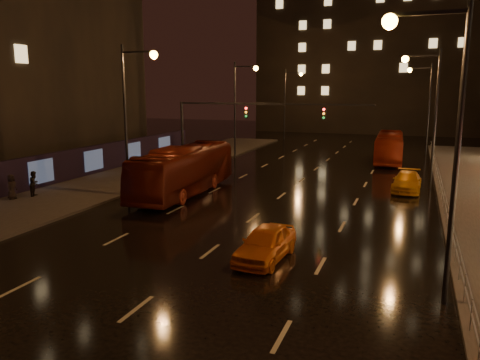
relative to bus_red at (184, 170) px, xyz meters
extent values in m
plane|color=black|center=(6.57, 5.63, -1.66)|extent=(140.00, 140.00, 0.00)
cube|color=#38332D|center=(-6.93, 0.63, -1.59)|extent=(7.00, 70.00, 0.15)
cube|color=black|center=(10.57, 57.63, 16.34)|extent=(44.00, 16.00, 36.00)
cube|color=black|center=(-10.63, -2.37, -0.41)|extent=(0.30, 46.00, 2.50)
cylinder|color=black|center=(-3.03, 5.63, 1.44)|extent=(0.22, 0.22, 6.20)
cube|color=black|center=(4.57, 5.63, 4.44)|extent=(15.20, 0.14, 0.14)
cube|color=black|center=(2.57, 5.63, 3.79)|extent=(0.32, 0.18, 0.95)
cube|color=black|center=(8.57, 5.63, 3.79)|extent=(0.32, 0.18, 0.95)
sphere|color=#FF1E19|center=(2.57, 5.51, 4.09)|extent=(0.18, 0.18, 0.18)
cylinder|color=black|center=(16.17, -12.37, 3.34)|extent=(0.18, 0.18, 10.00)
cube|color=black|center=(14.97, -12.37, 7.84)|extent=(2.40, 0.12, 0.12)
sphere|color=#FFAF32|center=(13.87, -12.37, 7.64)|extent=(0.50, 0.50, 0.50)
cylinder|color=#99999E|center=(16.77, 29.63, -1.01)|extent=(0.04, 0.04, 1.00)
cube|color=#99999E|center=(16.77, 3.63, -0.56)|extent=(0.05, 56.00, 0.05)
cube|color=#99999E|center=(16.77, 3.63, -0.96)|extent=(0.05, 56.00, 0.05)
imported|color=maroon|center=(0.00, 0.00, 0.00)|extent=(3.22, 12.03, 3.32)
imported|color=maroon|center=(12.57, 20.25, -0.19)|extent=(2.83, 10.68, 2.95)
imported|color=orange|center=(9.21, -10.47, -0.93)|extent=(1.98, 4.37, 1.46)
imported|color=orange|center=(14.57, 6.35, -0.99)|extent=(2.08, 4.72, 1.35)
imported|color=black|center=(-8.72, -4.84, -0.67)|extent=(0.89, 0.99, 1.69)
imported|color=black|center=(-9.43, -6.08, -0.69)|extent=(0.67, 0.89, 1.64)
camera|label=1|loc=(14.85, -28.68, 5.49)|focal=35.00mm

